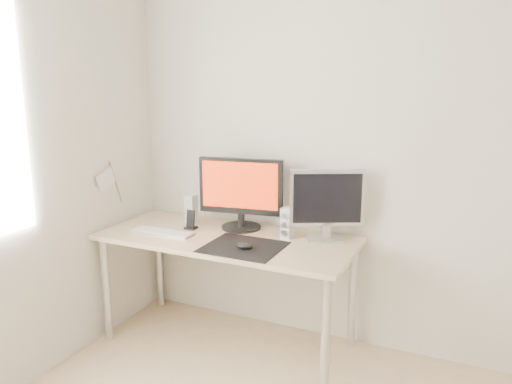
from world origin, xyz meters
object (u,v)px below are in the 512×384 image
(second_monitor, at_px, (327,202))
(keyboard, at_px, (162,232))
(mouse, at_px, (244,246))
(desk, at_px, (227,248))
(phone_dock, at_px, (191,223))
(main_monitor, at_px, (241,191))
(speaker_left, at_px, (191,209))
(speaker_right, at_px, (287,223))

(second_monitor, height_order, keyboard, second_monitor)
(mouse, distance_m, desk, 0.29)
(mouse, bearing_deg, phone_dock, 156.77)
(main_monitor, distance_m, second_monitor, 0.57)
(mouse, distance_m, second_monitor, 0.57)
(mouse, xyz_separation_m, second_monitor, (0.38, 0.36, 0.22))
(mouse, bearing_deg, main_monitor, 119.27)
(main_monitor, relative_size, speaker_left, 2.80)
(main_monitor, relative_size, keyboard, 1.31)
(second_monitor, bearing_deg, speaker_left, -178.54)
(main_monitor, distance_m, speaker_right, 0.38)
(second_monitor, relative_size, speaker_right, 2.22)
(mouse, distance_m, main_monitor, 0.47)
(speaker_left, bearing_deg, desk, -24.04)
(desk, relative_size, second_monitor, 3.68)
(main_monitor, relative_size, phone_dock, 4.30)
(desk, bearing_deg, keyboard, -163.14)
(main_monitor, bearing_deg, phone_dock, -154.22)
(mouse, bearing_deg, speaker_right, 63.34)
(second_monitor, bearing_deg, phone_dock, -170.32)
(desk, distance_m, main_monitor, 0.38)
(phone_dock, bearing_deg, main_monitor, 25.78)
(second_monitor, bearing_deg, desk, -162.39)
(speaker_right, xyz_separation_m, phone_dock, (-0.64, -0.08, -0.06))
(speaker_right, height_order, keyboard, speaker_right)
(speaker_right, bearing_deg, desk, -161.87)
(desk, bearing_deg, main_monitor, 87.65)
(desk, distance_m, keyboard, 0.43)
(speaker_left, height_order, phone_dock, speaker_left)
(speaker_left, xyz_separation_m, speaker_right, (0.71, -0.05, 0.00))
(main_monitor, height_order, speaker_right, main_monitor)
(speaker_left, height_order, speaker_right, same)
(main_monitor, xyz_separation_m, keyboard, (-0.41, -0.30, -0.25))
(desk, distance_m, speaker_left, 0.43)
(main_monitor, xyz_separation_m, speaker_right, (0.35, -0.06, -0.16))
(mouse, bearing_deg, speaker_left, 149.29)
(mouse, relative_size, keyboard, 0.24)
(second_monitor, bearing_deg, mouse, -136.15)
(mouse, distance_m, speaker_left, 0.66)
(desk, distance_m, phone_dock, 0.31)
(main_monitor, distance_m, phone_dock, 0.39)
(mouse, height_order, main_monitor, main_monitor)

